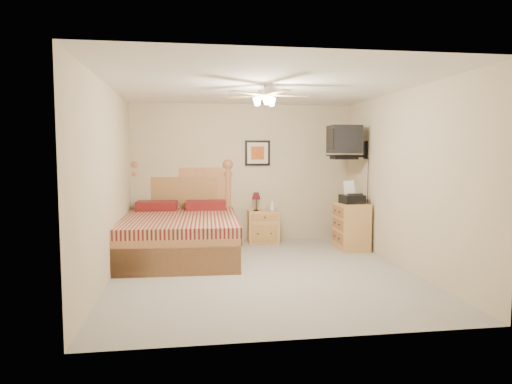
# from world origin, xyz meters

# --- Properties ---
(floor) EXTENTS (4.50, 4.50, 0.00)m
(floor) POSITION_xyz_m (0.00, 0.00, 0.00)
(floor) COLOR gray
(floor) RESTS_ON ground
(ceiling) EXTENTS (4.00, 4.50, 0.04)m
(ceiling) POSITION_xyz_m (0.00, 0.00, 2.50)
(ceiling) COLOR white
(ceiling) RESTS_ON ground
(wall_back) EXTENTS (4.00, 0.04, 2.50)m
(wall_back) POSITION_xyz_m (0.00, 2.25, 1.25)
(wall_back) COLOR #C0B08D
(wall_back) RESTS_ON ground
(wall_front) EXTENTS (4.00, 0.04, 2.50)m
(wall_front) POSITION_xyz_m (0.00, -2.25, 1.25)
(wall_front) COLOR #C0B08D
(wall_front) RESTS_ON ground
(wall_left) EXTENTS (0.04, 4.50, 2.50)m
(wall_left) POSITION_xyz_m (-2.00, 0.00, 1.25)
(wall_left) COLOR #C0B08D
(wall_left) RESTS_ON ground
(wall_right) EXTENTS (0.04, 4.50, 2.50)m
(wall_right) POSITION_xyz_m (2.00, 0.00, 1.25)
(wall_right) COLOR #C0B08D
(wall_right) RESTS_ON ground
(bed) EXTENTS (1.87, 2.40, 1.51)m
(bed) POSITION_xyz_m (-1.14, 1.12, 0.76)
(bed) COLOR #A46537
(bed) RESTS_ON ground
(nightstand) EXTENTS (0.56, 0.43, 0.59)m
(nightstand) POSITION_xyz_m (0.34, 2.00, 0.29)
(nightstand) COLOR tan
(nightstand) RESTS_ON ground
(table_lamp) EXTENTS (0.22, 0.22, 0.33)m
(table_lamp) POSITION_xyz_m (0.22, 2.03, 0.75)
(table_lamp) COLOR #5A0E1B
(table_lamp) RESTS_ON nightstand
(lotion_bottle) EXTENTS (0.10, 0.10, 0.22)m
(lotion_bottle) POSITION_xyz_m (0.50, 1.99, 0.70)
(lotion_bottle) COLOR white
(lotion_bottle) RESTS_ON nightstand
(framed_picture) EXTENTS (0.46, 0.04, 0.46)m
(framed_picture) POSITION_xyz_m (0.27, 2.23, 1.62)
(framed_picture) COLOR black
(framed_picture) RESTS_ON wall_back
(dresser) EXTENTS (0.48, 0.68, 0.79)m
(dresser) POSITION_xyz_m (1.73, 1.28, 0.39)
(dresser) COLOR #A37C41
(dresser) RESTS_ON ground
(fax_machine) EXTENTS (0.39, 0.41, 0.37)m
(fax_machine) POSITION_xyz_m (1.71, 1.20, 0.97)
(fax_machine) COLOR black
(fax_machine) RESTS_ON dresser
(magazine_lower) EXTENTS (0.27, 0.33, 0.03)m
(magazine_lower) POSITION_xyz_m (1.69, 1.54, 0.80)
(magazine_lower) COLOR #B4A78F
(magazine_lower) RESTS_ON dresser
(magazine_upper) EXTENTS (0.32, 0.36, 0.02)m
(magazine_upper) POSITION_xyz_m (1.71, 1.57, 0.83)
(magazine_upper) COLOR gray
(magazine_upper) RESTS_ON magazine_lower
(wall_tv) EXTENTS (0.56, 0.46, 0.58)m
(wall_tv) POSITION_xyz_m (1.75, 1.34, 1.81)
(wall_tv) COLOR black
(wall_tv) RESTS_ON wall_right
(ceiling_fan) EXTENTS (1.14, 1.14, 0.28)m
(ceiling_fan) POSITION_xyz_m (0.00, -0.20, 2.36)
(ceiling_fan) COLOR silver
(ceiling_fan) RESTS_ON ceiling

